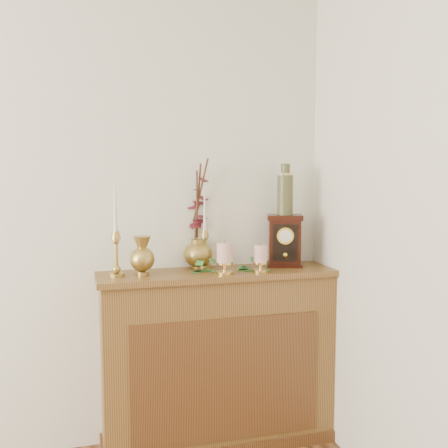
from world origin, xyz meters
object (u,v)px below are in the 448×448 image
object	(u,v)px
bud_vase	(142,256)
ceramic_vase	(285,192)
mantel_clock	(285,241)
candlestick_center	(205,243)
candlestick_left	(116,246)
ginger_jar	(198,219)

from	to	relation	value
bud_vase	ceramic_vase	size ratio (longest dim) A/B	0.72
bud_vase	mantel_clock	world-z (taller)	mantel_clock
candlestick_center	ceramic_vase	world-z (taller)	ceramic_vase
bud_vase	ceramic_vase	distance (m)	0.83
candlestick_left	ceramic_vase	xyz separation A→B (m)	(0.90, 0.06, 0.25)
candlestick_center	ginger_jar	world-z (taller)	ginger_jar
ginger_jar	bud_vase	bearing A→B (deg)	-151.65
candlestick_center	ceramic_vase	xyz separation A→B (m)	(0.43, -0.05, 0.26)
candlestick_left	candlestick_center	size ratio (longest dim) A/B	1.10
ginger_jar	candlestick_center	bearing A→B (deg)	-67.83
ceramic_vase	candlestick_center	bearing A→B (deg)	173.70
ceramic_vase	candlestick_left	bearing A→B (deg)	-176.24
candlestick_center	ginger_jar	xyz separation A→B (m)	(-0.02, 0.06, 0.12)
candlestick_left	ginger_jar	bearing A→B (deg)	20.52
ceramic_vase	bud_vase	bearing A→B (deg)	-175.19
bud_vase	mantel_clock	xyz separation A→B (m)	(0.77, 0.06, 0.04)
candlestick_center	mantel_clock	xyz separation A→B (m)	(0.43, -0.05, 0.00)
mantel_clock	ceramic_vase	bearing A→B (deg)	90.00
candlestick_left	mantel_clock	size ratio (longest dim) A/B	1.64
candlestick_left	mantel_clock	world-z (taller)	candlestick_left
ginger_jar	candlestick_left	bearing A→B (deg)	-159.48
bud_vase	ceramic_vase	bearing A→B (deg)	4.81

